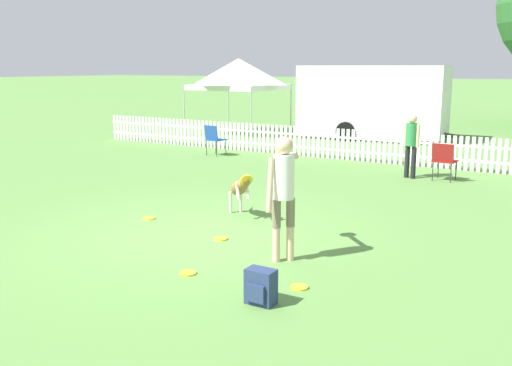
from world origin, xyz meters
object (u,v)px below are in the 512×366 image
object	(u,v)px
frisbee_near_dog	(221,239)
equipment_trailer	(373,101)
leaping_dog	(240,187)
frisbee_near_handler	(149,218)
frisbee_far_scatter	(299,287)
spectator_standing	(411,140)
canopy_tent_main	(239,74)
handler_person	(283,183)
folding_chair_center	(214,137)
folding_chair_blue_left	(444,158)
frisbee_midfield	(188,273)
backpack_on_grass	(260,287)

from	to	relation	value
frisbee_near_dog	equipment_trailer	size ratio (longest dim) A/B	0.04
leaping_dog	frisbee_near_handler	size ratio (longest dim) A/B	4.37
frisbee_far_scatter	equipment_trailer	world-z (taller)	equipment_trailer
spectator_standing	canopy_tent_main	bearing A→B (deg)	-15.06
handler_person	folding_chair_center	bearing A→B (deg)	84.06
frisbee_near_handler	frisbee_far_scatter	xyz separation A→B (m)	(3.67, -1.46, 0.00)
frisbee_near_dog	canopy_tent_main	distance (m)	14.04
folding_chair_blue_left	canopy_tent_main	distance (m)	10.71
folding_chair_center	equipment_trailer	distance (m)	6.87
frisbee_near_handler	folding_chair_blue_left	distance (m)	7.06
frisbee_near_handler	folding_chair_blue_left	bearing A→B (deg)	59.76
frisbee_midfield	folding_chair_blue_left	xyz separation A→B (m)	(1.31, 7.86, 0.52)
frisbee_midfield	frisbee_near_dog	bearing A→B (deg)	108.74
folding_chair_blue_left	handler_person	bearing A→B (deg)	88.81
frisbee_midfield	spectator_standing	world-z (taller)	spectator_standing
frisbee_far_scatter	backpack_on_grass	xyz separation A→B (m)	(-0.16, -0.64, 0.19)
backpack_on_grass	spectator_standing	world-z (taller)	spectator_standing
leaping_dog	canopy_tent_main	size ratio (longest dim) A/B	0.30
frisbee_midfield	folding_chair_center	xyz separation A→B (m)	(-5.44, 8.23, 0.53)
folding_chair_blue_left	equipment_trailer	world-z (taller)	equipment_trailer
frisbee_midfield	leaping_dog	bearing A→B (deg)	109.28
leaping_dog	folding_chair_blue_left	world-z (taller)	folding_chair_blue_left
handler_person	spectator_standing	distance (m)	6.70
backpack_on_grass	folding_chair_blue_left	xyz separation A→B (m)	(0.04, 8.18, 0.33)
frisbee_near_handler	folding_chair_center	xyz separation A→B (m)	(-3.20, 6.45, 0.53)
canopy_tent_main	equipment_trailer	distance (m)	5.19
frisbee_near_handler	frisbee_midfield	size ratio (longest dim) A/B	1.00
frisbee_near_dog	folding_chair_blue_left	xyz separation A→B (m)	(1.80, 6.42, 0.52)
frisbee_far_scatter	equipment_trailer	distance (m)	14.92
handler_person	frisbee_midfield	xyz separation A→B (m)	(-0.77, -1.11, -1.06)
folding_chair_center	backpack_on_grass	bearing A→B (deg)	135.22
handler_person	leaping_dog	xyz separation A→B (m)	(-1.72, 1.59, -0.54)
backpack_on_grass	frisbee_far_scatter	bearing A→B (deg)	75.53
frisbee_far_scatter	frisbee_midfield	bearing A→B (deg)	-167.59
canopy_tent_main	spectator_standing	distance (m)	10.03
equipment_trailer	frisbee_far_scatter	bearing A→B (deg)	-78.07
leaping_dog	backpack_on_grass	distance (m)	3.76
handler_person	frisbee_midfield	size ratio (longest dim) A/B	8.04
frisbee_near_dog	folding_chair_blue_left	distance (m)	6.69
leaping_dog	frisbee_midfield	bearing A→B (deg)	62.23
backpack_on_grass	folding_chair_blue_left	bearing A→B (deg)	89.73
frisbee_near_handler	frisbee_near_dog	xyz separation A→B (m)	(1.75, -0.34, 0.00)
equipment_trailer	frisbee_midfield	bearing A→B (deg)	-83.74
leaping_dog	spectator_standing	xyz separation A→B (m)	(1.49, 5.11, 0.37)
folding_chair_center	handler_person	bearing A→B (deg)	138.21
leaping_dog	backpack_on_grass	xyz separation A→B (m)	(2.22, -3.02, -0.34)
frisbee_near_handler	backpack_on_grass	xyz separation A→B (m)	(3.51, -2.09, 0.19)
frisbee_far_scatter	handler_person	bearing A→B (deg)	129.73
frisbee_near_handler	equipment_trailer	size ratio (longest dim) A/B	0.04
frisbee_near_handler	folding_chair_blue_left	xyz separation A→B (m)	(3.55, 6.09, 0.52)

